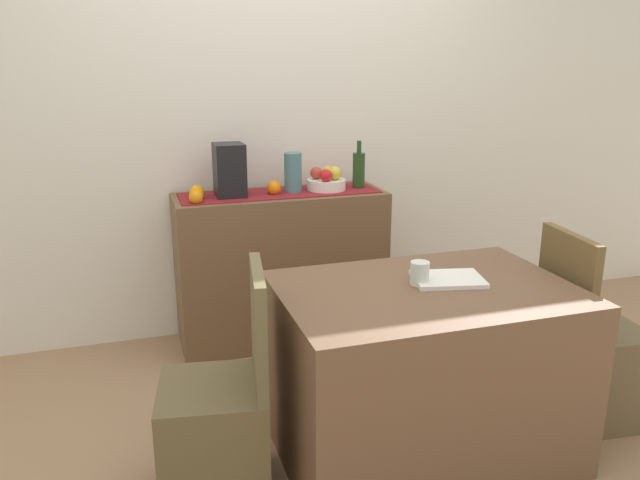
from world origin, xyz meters
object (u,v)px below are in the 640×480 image
object	(u,v)px
ceramic_vase	(293,173)
dining_table	(422,371)
wine_bottle	(359,170)
coffee_cup	(420,273)
open_book	(448,279)
sideboard_console	(281,267)
chair_near_window	(219,429)
fruit_bowl	(326,184)
chair_by_corner	(589,364)
coffee_maker	(230,170)

from	to	relation	value
ceramic_vase	dining_table	world-z (taller)	ceramic_vase
wine_bottle	coffee_cup	bearing A→B (deg)	-99.55
wine_bottle	dining_table	xyz separation A→B (m)	(-0.20, -1.28, -0.62)
wine_bottle	open_book	distance (m)	1.26
wine_bottle	sideboard_console	bearing A→B (deg)	-180.00
sideboard_console	open_book	bearing A→B (deg)	-72.24
sideboard_console	chair_near_window	xyz separation A→B (m)	(-0.58, -1.28, -0.18)
fruit_bowl	chair_near_window	size ratio (longest dim) A/B	0.25
sideboard_console	chair_near_window	distance (m)	1.41
fruit_bowl	chair_near_window	distance (m)	1.67
fruit_bowl	ceramic_vase	bearing A→B (deg)	180.00
chair_near_window	chair_by_corner	size ratio (longest dim) A/B	1.00
coffee_cup	chair_by_corner	size ratio (longest dim) A/B	0.11
dining_table	sideboard_console	bearing A→B (deg)	102.31
sideboard_console	coffee_maker	xyz separation A→B (m)	(-0.28, 0.00, 0.59)
sideboard_console	fruit_bowl	bearing A→B (deg)	0.00
fruit_bowl	coffee_cup	size ratio (longest dim) A/B	2.34
open_book	chair_by_corner	bearing A→B (deg)	9.62
sideboard_console	wine_bottle	distance (m)	0.73
sideboard_console	dining_table	bearing A→B (deg)	-77.69
chair_near_window	chair_by_corner	world-z (taller)	same
sideboard_console	fruit_bowl	xyz separation A→B (m)	(0.27, 0.00, 0.48)
chair_near_window	sideboard_console	bearing A→B (deg)	65.77
sideboard_console	chair_by_corner	distance (m)	1.71
sideboard_console	coffee_maker	size ratio (longest dim) A/B	4.07
wine_bottle	dining_table	bearing A→B (deg)	-98.72
coffee_maker	coffee_cup	bearing A→B (deg)	-66.00
chair_near_window	dining_table	bearing A→B (deg)	0.17
coffee_maker	dining_table	distance (m)	1.54
wine_bottle	open_book	xyz separation A→B (m)	(-0.08, -1.24, -0.24)
ceramic_vase	chair_by_corner	distance (m)	1.81
open_book	coffee_cup	xyz separation A→B (m)	(-0.13, 0.00, 0.04)
coffee_maker	chair_near_window	world-z (taller)	coffee_maker
chair_near_window	coffee_cup	bearing A→B (deg)	3.15
sideboard_console	fruit_bowl	size ratio (longest dim) A/B	5.35
ceramic_vase	chair_by_corner	xyz separation A→B (m)	(1.05, -1.27, -0.73)
wine_bottle	coffee_maker	distance (m)	0.76
sideboard_console	coffee_maker	world-z (taller)	coffee_maker
coffee_maker	ceramic_vase	distance (m)	0.36
coffee_maker	chair_by_corner	distance (m)	2.05
coffee_maker	ceramic_vase	size ratio (longest dim) A/B	1.29
sideboard_console	chair_by_corner	world-z (taller)	chair_by_corner
fruit_bowl	ceramic_vase	size ratio (longest dim) A/B	0.98
sideboard_console	ceramic_vase	size ratio (longest dim) A/B	5.26
fruit_bowl	coffee_cup	bearing A→B (deg)	-90.39
dining_table	coffee_cup	distance (m)	0.42
sideboard_console	ceramic_vase	xyz separation A→B (m)	(0.08, 0.00, 0.55)
wine_bottle	ceramic_vase	bearing A→B (deg)	-180.00
open_book	chair_near_window	size ratio (longest dim) A/B	0.31
sideboard_console	coffee_cup	xyz separation A→B (m)	(0.27, -1.23, 0.35)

